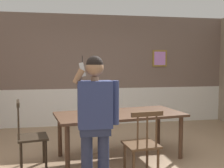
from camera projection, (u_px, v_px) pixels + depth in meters
name	position (u px, v px, depth m)	size (l,w,h in m)	color
room_back_partition	(97.00, 72.00, 6.75)	(6.78, 0.17, 2.73)	#756056
dining_table	(120.00, 118.00, 4.41)	(2.16, 1.24, 0.74)	#4C3323
chair_near_window	(30.00, 136.00, 3.97)	(0.49, 0.49, 1.01)	#2D2319
chair_by_doorway	(142.00, 144.00, 3.61)	(0.48, 0.48, 0.95)	#513823
person_figure	(96.00, 115.00, 3.23)	(0.57, 0.23, 1.65)	#282E49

